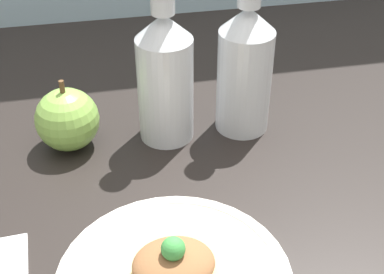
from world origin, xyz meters
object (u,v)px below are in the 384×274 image
Objects in this scene: plated_food at (174,266)px; apple at (67,120)px; cider_bottle_left at (165,73)px; cider_bottle_right at (245,65)px.

plated_food is 28.66cm from apple.
cider_bottle_left is 1.00× the size of cider_bottle_right.
cider_bottle_right is (11.09, 0.00, 0.00)cm from cider_bottle_left.
apple reaches higher than plated_food.
cider_bottle_left is 14.69cm from apple.
plated_food is 1.31× the size of apple.
cider_bottle_right is (14.81, 26.81, 6.97)cm from plated_food.
cider_bottle_left is 2.44× the size of apple.
cider_bottle_right is 2.44× the size of apple.
plated_food is 31.41cm from cider_bottle_right.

